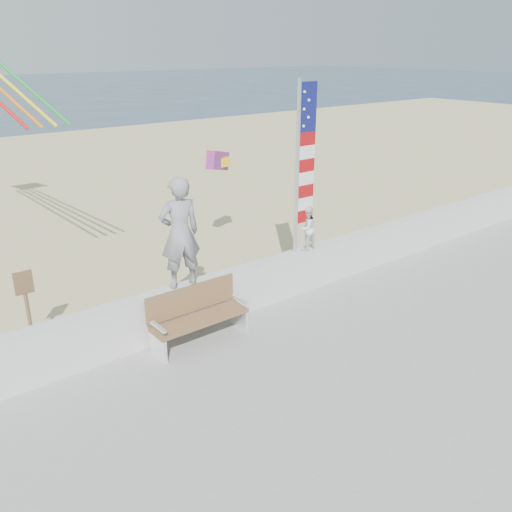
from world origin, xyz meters
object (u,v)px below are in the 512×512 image
object	(u,v)px
child	(306,228)
flag	(302,161)
bench	(197,314)
adult	(180,233)

from	to	relation	value
child	flag	distance (m)	1.45
flag	bench	bearing A→B (deg)	-170.98
child	bench	bearing A→B (deg)	-2.18
adult	child	distance (m)	3.09
bench	flag	distance (m)	3.70
child	adult	bearing A→B (deg)	-10.68
adult	bench	bearing A→B (deg)	100.57
bench	flag	size ratio (longest dim) A/B	0.51
adult	child	xyz separation A→B (m)	(3.04, 0.00, -0.53)
adult	child	world-z (taller)	adult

